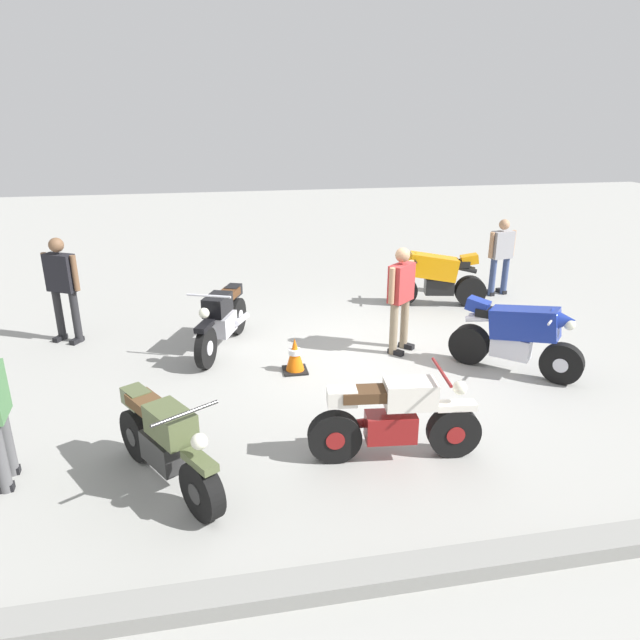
# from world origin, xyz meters

# --- Properties ---
(ground_plane) EXTENTS (40.00, 40.00, 0.00)m
(ground_plane) POSITION_xyz_m (0.00, 0.00, 0.00)
(ground_plane) COLOR #9E9E99
(curb_edge) EXTENTS (14.00, 0.30, 0.15)m
(curb_edge) POSITION_xyz_m (0.00, 4.60, 0.07)
(curb_edge) COLOR gray
(curb_edge) RESTS_ON ground
(motorcycle_olive_vintage) EXTENTS (1.16, 1.75, 1.07)m
(motorcycle_olive_vintage) POSITION_xyz_m (3.10, 2.89, 0.49)
(motorcycle_olive_vintage) COLOR black
(motorcycle_olive_vintage) RESTS_ON ground
(motorcycle_black_cruiser) EXTENTS (0.99, 1.98, 1.09)m
(motorcycle_black_cruiser) POSITION_xyz_m (2.42, -0.69, 0.52)
(motorcycle_black_cruiser) COLOR black
(motorcycle_black_cruiser) RESTS_ON ground
(motorcycle_blue_sportbike) EXTENTS (1.56, 1.47, 1.14)m
(motorcycle_blue_sportbike) POSITION_xyz_m (-1.81, 1.02, 0.59)
(motorcycle_blue_sportbike) COLOR black
(motorcycle_blue_sportbike) RESTS_ON ground
(motorcycle_orange_sportbike) EXTENTS (1.95, 0.76, 1.14)m
(motorcycle_orange_sportbike) POSITION_xyz_m (-1.82, -2.17, 0.59)
(motorcycle_orange_sportbike) COLOR black
(motorcycle_orange_sportbike) RESTS_ON ground
(motorcycle_cream_vintage) EXTENTS (1.96, 0.70, 1.07)m
(motorcycle_cream_vintage) POSITION_xyz_m (0.64, 2.85, 0.49)
(motorcycle_cream_vintage) COLOR black
(motorcycle_cream_vintage) RESTS_ON ground
(person_in_gray_shirt) EXTENTS (0.63, 0.37, 1.61)m
(person_in_gray_shirt) POSITION_xyz_m (-3.38, -2.60, 0.90)
(person_in_gray_shirt) COLOR #384772
(person_in_gray_shirt) RESTS_ON ground
(person_in_black_shirt) EXTENTS (0.63, 0.49, 1.77)m
(person_in_black_shirt) POSITION_xyz_m (4.98, -1.55, 1.03)
(person_in_black_shirt) COLOR #262628
(person_in_black_shirt) RESTS_ON ground
(person_in_red_shirt) EXTENTS (0.57, 0.54, 1.71)m
(person_in_red_shirt) POSITION_xyz_m (-0.38, -0.10, 0.98)
(person_in_red_shirt) COLOR gray
(person_in_red_shirt) RESTS_ON ground
(traffic_cone) EXTENTS (0.36, 0.36, 0.53)m
(traffic_cone) POSITION_xyz_m (1.40, 0.38, 0.26)
(traffic_cone) COLOR black
(traffic_cone) RESTS_ON ground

